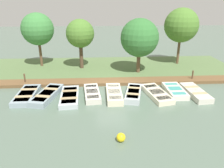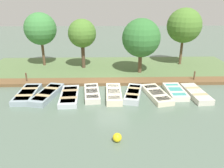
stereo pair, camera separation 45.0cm
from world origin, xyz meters
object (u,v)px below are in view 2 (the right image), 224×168
(buoy, at_px, (117,137))
(rowboat_3, at_px, (92,93))
(rowboat_2, at_px, (69,96))
(park_tree_right, at_px, (184,26))
(park_tree_left, at_px, (82,34))
(park_tree_center, at_px, (141,38))
(rowboat_0, at_px, (27,94))
(rowboat_1, at_px, (47,94))
(rowboat_8, at_px, (196,93))
(rowboat_4, at_px, (114,94))
(rowboat_7, at_px, (175,91))
(rowboat_5, at_px, (133,94))
(rowboat_6, at_px, (156,94))
(park_tree_far_left, at_px, (40,29))
(mooring_post_near, at_px, (26,78))
(mooring_post_far, at_px, (194,77))

(buoy, bearing_deg, rowboat_3, -164.10)
(rowboat_2, xyz_separation_m, park_tree_right, (-7.55, 10.07, 3.80))
(park_tree_left, relative_size, park_tree_center, 0.96)
(park_tree_right, bearing_deg, rowboat_0, -61.30)
(rowboat_1, xyz_separation_m, rowboat_8, (0.17, 10.41, -0.00))
(rowboat_4, xyz_separation_m, rowboat_7, (-0.36, 4.43, -0.03))
(park_tree_left, bearing_deg, rowboat_4, 22.47)
(rowboat_2, height_order, park_tree_left, park_tree_left)
(rowboat_5, xyz_separation_m, buoy, (5.12, -1.38, 0.01))
(rowboat_6, distance_m, park_tree_center, 5.82)
(park_tree_far_left, bearing_deg, rowboat_6, 52.25)
(rowboat_2, xyz_separation_m, rowboat_7, (-0.51, 7.49, 0.02))
(mooring_post_near, xyz_separation_m, park_tree_center, (-2.28, 9.38, 2.74))
(park_tree_center, bearing_deg, mooring_post_near, -76.33)
(rowboat_3, height_order, park_tree_right, park_tree_right)
(buoy, bearing_deg, park_tree_right, 150.68)
(buoy, bearing_deg, mooring_post_far, 139.28)
(rowboat_4, bearing_deg, rowboat_1, -91.52)
(rowboat_4, bearing_deg, mooring_post_far, 111.50)
(rowboat_2, height_order, buoy, buoy)
(rowboat_7, distance_m, park_tree_far_left, 13.67)
(rowboat_1, relative_size, rowboat_2, 1.07)
(rowboat_1, relative_size, rowboat_4, 1.15)
(rowboat_7, distance_m, mooring_post_near, 11.51)
(park_tree_right, bearing_deg, rowboat_1, -58.01)
(rowboat_8, bearing_deg, rowboat_7, -110.54)
(rowboat_5, bearing_deg, buoy, -1.68)
(rowboat_3, distance_m, rowboat_6, 4.53)
(rowboat_7, bearing_deg, buoy, -39.54)
(rowboat_0, relative_size, park_tree_far_left, 0.62)
(mooring_post_far, xyz_separation_m, park_tree_far_left, (-4.85, -13.34, 3.21))
(rowboat_4, distance_m, rowboat_5, 1.36)
(rowboat_0, xyz_separation_m, buoy, (5.36, 6.04, 0.04))
(rowboat_8, bearing_deg, rowboat_5, -94.57)
(rowboat_3, height_order, mooring_post_near, mooring_post_near)
(rowboat_1, xyz_separation_m, buoy, (5.24, 4.61, 0.02))
(rowboat_3, relative_size, park_tree_far_left, 0.57)
(rowboat_5, distance_m, buoy, 5.30)
(mooring_post_far, bearing_deg, rowboat_1, -77.60)
(rowboat_1, bearing_deg, rowboat_0, -81.67)
(rowboat_7, distance_m, rowboat_8, 1.41)
(rowboat_0, height_order, rowboat_5, rowboat_5)
(mooring_post_far, xyz_separation_m, buoy, (7.72, -6.64, -0.27))
(rowboat_3, xyz_separation_m, park_tree_far_left, (-7.23, -5.17, 3.50))
(rowboat_1, distance_m, rowboat_4, 4.63)
(rowboat_7, xyz_separation_m, buoy, (5.47, -4.45, 0.03))
(park_tree_far_left, xyz_separation_m, park_tree_right, (0.05, 13.72, 0.27))
(rowboat_5, xyz_separation_m, rowboat_7, (-0.35, 3.07, -0.02))
(rowboat_0, xyz_separation_m, rowboat_2, (0.40, 3.00, -0.01))
(rowboat_7, xyz_separation_m, rowboat_8, (0.40, 1.35, 0.01))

